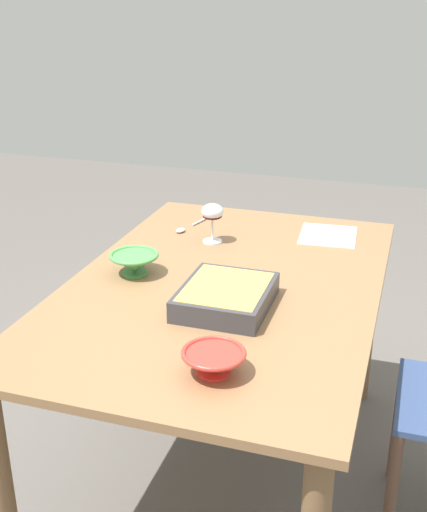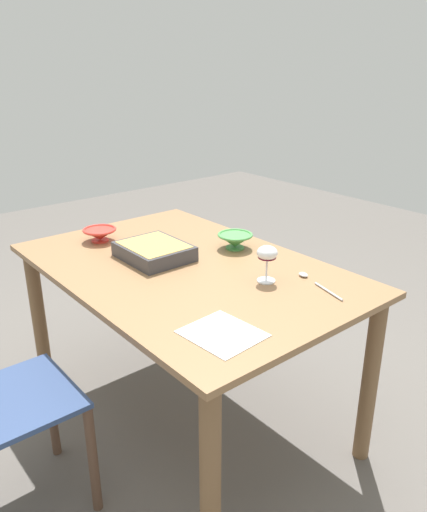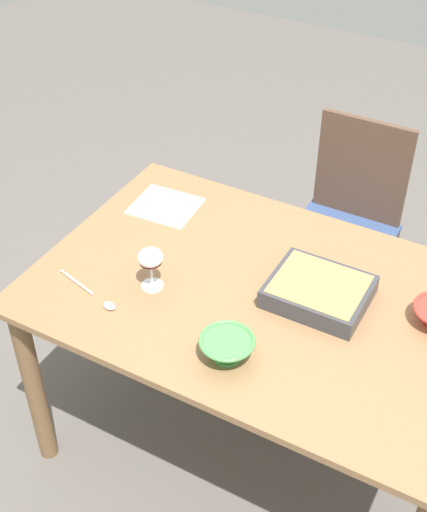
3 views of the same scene
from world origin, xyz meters
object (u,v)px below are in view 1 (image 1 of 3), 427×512
Objects in this scene: dining_table at (224,316)px; mixing_bowl at (214,360)px; napkin at (328,235)px; casserole_dish at (226,295)px; wine_glass at (212,214)px; small_bowl at (134,262)px; serving_spoon at (189,226)px.

dining_table is 0.54m from mixing_bowl.
mixing_bowl reaches higher than napkin.
casserole_dish is 1.91× the size of mixing_bowl.
wine_glass reaches higher than mixing_bowl.
mixing_bowl is (-0.50, -0.13, 0.15)m from dining_table.
wine_glass is 0.45m from napkin.
casserole_dish is 0.37m from small_bowl.
mixing_bowl reaches higher than serving_spoon.
dining_table is 9.95× the size of wine_glass.
small_bowl is (0.13, 0.35, 0.00)m from casserole_dish.
small_bowl is at bearing 41.29° from mixing_bowl.
small_bowl is (-0.35, 0.15, -0.07)m from wine_glass.
dining_table is 5.53× the size of serving_spoon.
small_bowl is at bearing 69.11° from casserole_dish.
napkin is at bearing -81.47° from serving_spoon.
casserole_dish reaches higher than dining_table.
wine_glass is 0.52m from casserole_dish.
dining_table is 0.33m from small_bowl.
serving_spoon is at bearing 48.28° from wine_glass.
wine_glass reaches higher than casserole_dish.
mixing_bowl is at bearing -161.89° from wine_glass.
dining_table is 4.85× the size of casserole_dish.
mixing_bowl is (-0.35, -0.07, 0.00)m from casserole_dish.
dining_table is 0.59m from napkin.
small_bowl is at bearing 135.03° from napkin.
casserole_dish is 1.87× the size of small_bowl.
wine_glass is at bearing 23.93° from dining_table.
dining_table is 9.24× the size of mixing_bowl.
mixing_bowl is 1.03m from napkin.
wine_glass is 0.93× the size of mixing_bowl.
dining_table is at bearing -156.07° from wine_glass.
serving_spoon is 0.53m from napkin.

